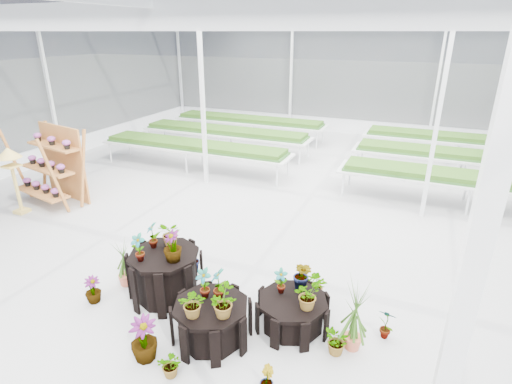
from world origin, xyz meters
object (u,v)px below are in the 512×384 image
at_px(plinth_tall, 166,275).
at_px(bird_table, 15,181).
at_px(plinth_mid, 212,321).
at_px(plinth_low, 292,313).
at_px(shelf_rack, 49,166).

bearing_deg(plinth_tall, bird_table, 165.03).
height_order(plinth_mid, plinth_low, plinth_mid).
relative_size(plinth_tall, plinth_low, 1.10).
bearing_deg(plinth_tall, shelf_rack, 156.21).
distance_m(plinth_low, bird_table, 7.63).
relative_size(plinth_low, bird_table, 0.65).
relative_size(shelf_rack, bird_table, 1.18).
height_order(plinth_low, bird_table, bird_table).
bearing_deg(plinth_mid, plinth_tall, 153.43).
xyz_separation_m(plinth_mid, plinth_low, (1.00, 0.70, -0.05)).
relative_size(plinth_mid, bird_table, 0.68).
bearing_deg(plinth_low, bird_table, 170.05).
height_order(plinth_tall, plinth_low, plinth_tall).
distance_m(plinth_tall, shelf_rack, 5.55).
bearing_deg(plinth_tall, plinth_mid, -26.57).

